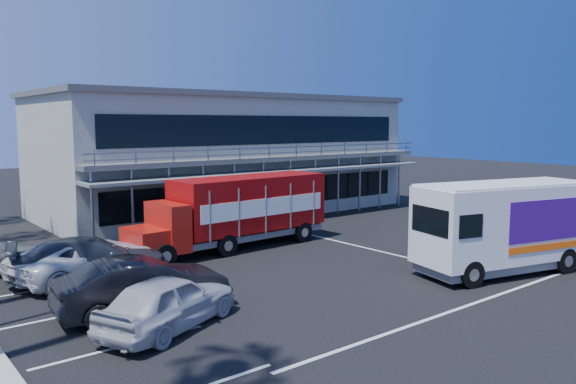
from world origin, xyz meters
TOP-DOWN VIEW (x-y plane):
  - ground at (0.00, 0.00)m, footprint 120.00×120.00m
  - building at (3.00, 14.94)m, footprint 22.40×12.00m
  - red_truck at (-2.46, 5.15)m, footprint 9.60×2.74m
  - white_van at (2.96, -4.55)m, footprint 7.31×4.00m
  - parked_car_a at (-9.50, -2.00)m, footprint 4.80×3.43m
  - parked_car_b at (-9.50, -0.38)m, footprint 5.17×2.27m
  - parked_car_c at (-9.50, 4.40)m, footprint 5.95×3.92m
  - parked_car_d at (-9.50, 4.00)m, footprint 5.77×3.42m

SIDE VIEW (x-z plane):
  - ground at x=0.00m, z-range 0.00..0.00m
  - parked_car_a at x=-9.50m, z-range 0.00..1.52m
  - parked_car_c at x=-9.50m, z-range 0.00..1.52m
  - parked_car_d at x=-9.50m, z-range 0.00..1.57m
  - parked_car_b at x=-9.50m, z-range 0.00..1.65m
  - red_truck at x=-2.46m, z-range 0.15..3.35m
  - white_van at x=2.96m, z-range 0.10..3.49m
  - building at x=3.00m, z-range 0.01..7.31m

